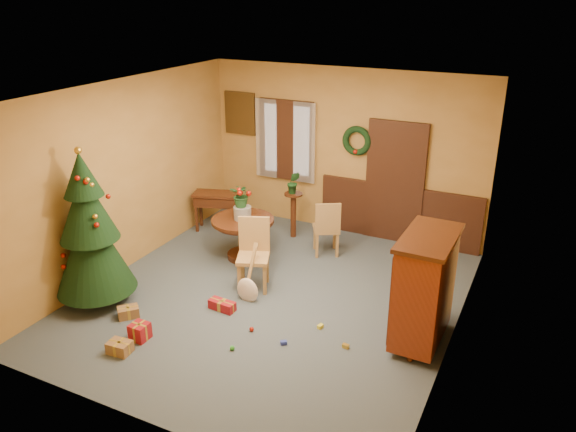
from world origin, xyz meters
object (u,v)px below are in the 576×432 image
Objects in this scene: dining_table at (243,231)px; christmas_tree at (90,232)px; writing_desk at (216,202)px; sideboard at (425,286)px; chair_near at (254,251)px.

christmas_tree reaches higher than dining_table.
sideboard is (4.17, -1.84, 0.24)m from writing_desk.
chair_near is 2.21m from writing_desk.
chair_near is at bearing 172.57° from sideboard.
sideboard reaches higher than dining_table.
christmas_tree is (-1.15, -2.07, 0.58)m from dining_table.
writing_desk is at bearing 137.00° from chair_near.
christmas_tree is at bearing -166.61° from sideboard.
chair_near is at bearing -43.00° from writing_desk.
sideboard reaches higher than writing_desk.
dining_table is 1.14× the size of writing_desk.
writing_desk is 0.61× the size of sideboard.
writing_desk is (-1.62, 1.51, -0.03)m from chair_near.
writing_desk reaches higher than dining_table.
writing_desk is at bearing 87.41° from christmas_tree.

